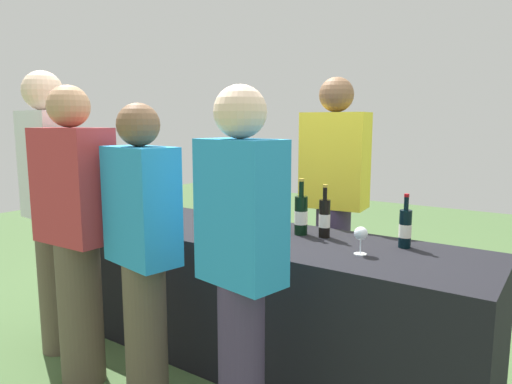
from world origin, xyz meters
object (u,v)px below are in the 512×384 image
Objects in this scene: guest_0 at (50,201)px; guest_2 at (143,249)px; server_pouring at (334,196)px; guest_1 at (76,229)px; wine_bottle_0 at (236,208)px; wine_glass_2 at (361,235)px; guest_3 at (241,262)px; wine_bottle_3 at (324,218)px; wine_bottle_4 at (405,228)px; wine_glass_0 at (134,204)px; wine_bottle_1 at (268,214)px; wine_bottle_2 at (301,215)px; wine_glass_1 at (252,225)px.

guest_0 is 0.93m from guest_2.
server_pouring reaches higher than guest_1.
wine_bottle_0 is 0.96m from wine_glass_2.
guest_0 reaches higher than guest_3.
wine_bottle_4 is at bearing 5.48° from wine_bottle_3.
guest_3 is (-0.25, -0.67, -0.02)m from wine_glass_2.
wine_glass_0 is at bearing -171.51° from wine_bottle_4.
guest_2 reaches higher than wine_glass_0.
wine_glass_0 is 1.67m from wine_glass_2.
wine_bottle_3 is 2.16× the size of wine_glass_2.
guest_0 reaches higher than wine_bottle_1.
wine_bottle_4 is (0.45, 0.04, -0.01)m from wine_bottle_3.
wine_bottle_2 is 0.89m from guest_3.
wine_bottle_3 is at bearing 6.39° from wine_bottle_2.
wine_glass_1 is 0.61m from guest_2.
wine_bottle_1 is 0.66m from wine_glass_2.
guest_3 is at bearing -110.43° from wine_glass_2.
server_pouring is at bearing 123.71° from wine_glass_2.
wine_glass_2 is at bearing -23.60° from wine_bottle_2.
wine_glass_0 is at bearing 151.96° from guest_2.
wine_glass_2 is (1.67, 0.01, 0.01)m from wine_glass_0.
wine_bottle_2 is at bearing -0.88° from wine_bottle_0.
wine_bottle_2 is 2.61× the size of wine_glass_0.
wine_bottle_0 is 1.08m from wine_bottle_4.
guest_3 is at bearing -86.35° from wine_bottle_3.
wine_bottle_1 is 1.07× the size of wine_bottle_4.
guest_0 reaches higher than wine_bottle_0.
guest_0 is (-1.92, -0.83, 0.08)m from wine_bottle_4.
wine_glass_1 is at bearing -76.76° from wine_bottle_1.
guest_0 is 0.48m from guest_1.
guest_1 is at bearing -134.20° from wine_bottle_2.
wine_bottle_3 reaches higher than wine_glass_2.
wine_bottle_0 is at bearing 137.71° from wine_glass_1.
wine_bottle_2 is 0.56m from server_pouring.
guest_1 reaches higher than wine_glass_0.
wine_bottle_0 is 2.35× the size of wine_glass_0.
wine_bottle_4 is at bearing 28.60° from guest_0.
wine_bottle_3 is 1.07× the size of wine_bottle_4.
guest_0 reaches higher than wine_glass_2.
wine_glass_1 is (1.08, -0.10, 0.01)m from wine_glass_0.
wine_bottle_2 reaches higher than wine_bottle_0.
guest_2 is (0.07, -0.86, -0.06)m from wine_bottle_0.
wine_bottle_1 is 0.18× the size of server_pouring.
wine_bottle_1 reaches higher than wine_glass_1.
wine_bottle_3 is 0.45m from wine_bottle_4.
wine_glass_0 is at bearing 114.81° from guest_1.
wine_bottle_2 is 0.22× the size of guest_2.
wine_bottle_3 is 0.37m from wine_glass_2.
guest_3 reaches higher than guest_2.
wine_bottle_2 reaches higher than wine_glass_2.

